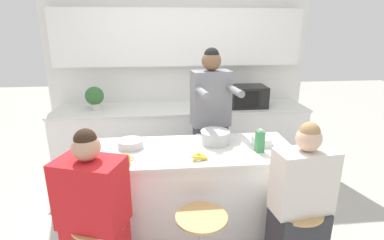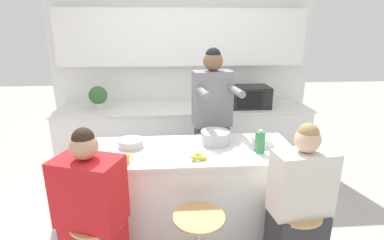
{
  "view_description": "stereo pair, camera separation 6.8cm",
  "coord_description": "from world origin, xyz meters",
  "px_view_note": "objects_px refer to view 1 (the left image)",
  "views": [
    {
      "loc": [
        -0.26,
        -2.45,
        1.98
      ],
      "look_at": [
        0.0,
        0.07,
        1.18
      ],
      "focal_mm": 28.0,
      "sensor_mm": 36.0,
      "label": 1
    },
    {
      "loc": [
        -0.19,
        -2.45,
        1.98
      ],
      "look_at": [
        0.0,
        0.07,
        1.18
      ],
      "focal_mm": 28.0,
      "sensor_mm": 36.0,
      "label": 2
    }
  ],
  "objects_px": {
    "kitchen_island": "(193,194)",
    "microwave": "(246,96)",
    "person_wrapped_blanket": "(95,226)",
    "person_cooking": "(210,130)",
    "coffee_cup_near": "(126,159)",
    "person_seated_near": "(299,216)",
    "potted_plant": "(95,97)",
    "fruit_bowl": "(130,144)",
    "banana_bunch": "(199,157)",
    "juice_carton": "(260,141)",
    "cooking_pot": "(215,137)"
  },
  "relations": [
    {
      "from": "kitchen_island",
      "to": "microwave",
      "type": "height_order",
      "value": "microwave"
    },
    {
      "from": "microwave",
      "to": "person_wrapped_blanket",
      "type": "bearing_deg",
      "value": -128.83
    },
    {
      "from": "person_wrapped_blanket",
      "to": "microwave",
      "type": "relative_size",
      "value": 2.63
    },
    {
      "from": "kitchen_island",
      "to": "person_wrapped_blanket",
      "type": "xyz_separation_m",
      "value": [
        -0.75,
        -0.61,
        0.17
      ]
    },
    {
      "from": "person_cooking",
      "to": "coffee_cup_near",
      "type": "xyz_separation_m",
      "value": [
        -0.82,
        -0.85,
        0.08
      ]
    },
    {
      "from": "person_seated_near",
      "to": "potted_plant",
      "type": "xyz_separation_m",
      "value": [
        -1.88,
        2.08,
        0.48
      ]
    },
    {
      "from": "kitchen_island",
      "to": "person_wrapped_blanket",
      "type": "relative_size",
      "value": 1.34
    },
    {
      "from": "person_wrapped_blanket",
      "to": "fruit_bowl",
      "type": "height_order",
      "value": "person_wrapped_blanket"
    },
    {
      "from": "coffee_cup_near",
      "to": "banana_bunch",
      "type": "bearing_deg",
      "value": 2.01
    },
    {
      "from": "banana_bunch",
      "to": "microwave",
      "type": "height_order",
      "value": "microwave"
    },
    {
      "from": "person_seated_near",
      "to": "fruit_bowl",
      "type": "bearing_deg",
      "value": 144.07
    },
    {
      "from": "banana_bunch",
      "to": "person_seated_near",
      "type": "bearing_deg",
      "value": -28.61
    },
    {
      "from": "kitchen_island",
      "to": "banana_bunch",
      "type": "height_order",
      "value": "banana_bunch"
    },
    {
      "from": "microwave",
      "to": "potted_plant",
      "type": "height_order",
      "value": "potted_plant"
    },
    {
      "from": "person_cooking",
      "to": "person_wrapped_blanket",
      "type": "relative_size",
      "value": 1.3
    },
    {
      "from": "person_cooking",
      "to": "microwave",
      "type": "xyz_separation_m",
      "value": [
        0.62,
        0.82,
        0.18
      ]
    },
    {
      "from": "person_wrapped_blanket",
      "to": "potted_plant",
      "type": "relative_size",
      "value": 4.48
    },
    {
      "from": "person_wrapped_blanket",
      "to": "potted_plant",
      "type": "height_order",
      "value": "person_wrapped_blanket"
    },
    {
      "from": "person_seated_near",
      "to": "juice_carton",
      "type": "bearing_deg",
      "value": 101.39
    },
    {
      "from": "person_cooking",
      "to": "cooking_pot",
      "type": "xyz_separation_m",
      "value": [
        -0.04,
        -0.49,
        0.11
      ]
    },
    {
      "from": "person_cooking",
      "to": "potted_plant",
      "type": "height_order",
      "value": "person_cooking"
    },
    {
      "from": "fruit_bowl",
      "to": "juice_carton",
      "type": "distance_m",
      "value": 1.15
    },
    {
      "from": "kitchen_island",
      "to": "cooking_pot",
      "type": "height_order",
      "value": "cooking_pot"
    },
    {
      "from": "kitchen_island",
      "to": "banana_bunch",
      "type": "bearing_deg",
      "value": -83.03
    },
    {
      "from": "microwave",
      "to": "person_seated_near",
      "type": "bearing_deg",
      "value": -93.92
    },
    {
      "from": "coffee_cup_near",
      "to": "juice_carton",
      "type": "height_order",
      "value": "juice_carton"
    },
    {
      "from": "person_seated_near",
      "to": "juice_carton",
      "type": "xyz_separation_m",
      "value": [
        -0.17,
        0.5,
        0.42
      ]
    },
    {
      "from": "cooking_pot",
      "to": "juice_carton",
      "type": "xyz_separation_m",
      "value": [
        0.35,
        -0.22,
        0.03
      ]
    },
    {
      "from": "coffee_cup_near",
      "to": "banana_bunch",
      "type": "distance_m",
      "value": 0.59
    },
    {
      "from": "cooking_pot",
      "to": "banana_bunch",
      "type": "bearing_deg",
      "value": -120.15
    },
    {
      "from": "person_cooking",
      "to": "banana_bunch",
      "type": "xyz_separation_m",
      "value": [
        -0.23,
        -0.83,
        0.07
      ]
    },
    {
      "from": "microwave",
      "to": "juice_carton",
      "type": "bearing_deg",
      "value": -101.44
    },
    {
      "from": "kitchen_island",
      "to": "banana_bunch",
      "type": "xyz_separation_m",
      "value": [
        0.03,
        -0.22,
        0.48
      ]
    },
    {
      "from": "juice_carton",
      "to": "microwave",
      "type": "distance_m",
      "value": 1.56
    },
    {
      "from": "cooking_pot",
      "to": "fruit_bowl",
      "type": "relative_size",
      "value": 1.56
    },
    {
      "from": "person_cooking",
      "to": "person_wrapped_blanket",
      "type": "height_order",
      "value": "person_cooking"
    },
    {
      "from": "cooking_pot",
      "to": "coffee_cup_near",
      "type": "distance_m",
      "value": 0.85
    },
    {
      "from": "fruit_bowl",
      "to": "juice_carton",
      "type": "xyz_separation_m",
      "value": [
        1.13,
        -0.2,
        0.06
      ]
    },
    {
      "from": "juice_carton",
      "to": "fruit_bowl",
      "type": "bearing_deg",
      "value": 169.77
    },
    {
      "from": "person_cooking",
      "to": "juice_carton",
      "type": "xyz_separation_m",
      "value": [
        0.31,
        -0.72,
        0.14
      ]
    },
    {
      "from": "person_wrapped_blanket",
      "to": "juice_carton",
      "type": "distance_m",
      "value": 1.47
    },
    {
      "from": "person_seated_near",
      "to": "fruit_bowl",
      "type": "distance_m",
      "value": 1.52
    },
    {
      "from": "coffee_cup_near",
      "to": "person_wrapped_blanket",
      "type": "bearing_deg",
      "value": -117.89
    },
    {
      "from": "coffee_cup_near",
      "to": "banana_bunch",
      "type": "relative_size",
      "value": 0.6
    },
    {
      "from": "person_wrapped_blanket",
      "to": "person_seated_near",
      "type": "bearing_deg",
      "value": 19.62
    },
    {
      "from": "kitchen_island",
      "to": "potted_plant",
      "type": "bearing_deg",
      "value": 127.66
    },
    {
      "from": "person_wrapped_blanket",
      "to": "banana_bunch",
      "type": "relative_size",
      "value": 7.95
    },
    {
      "from": "person_seated_near",
      "to": "cooking_pot",
      "type": "height_order",
      "value": "person_seated_near"
    },
    {
      "from": "kitchen_island",
      "to": "cooking_pot",
      "type": "bearing_deg",
      "value": 27.44
    },
    {
      "from": "microwave",
      "to": "coffee_cup_near",
      "type": "bearing_deg",
      "value": -130.9
    }
  ]
}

